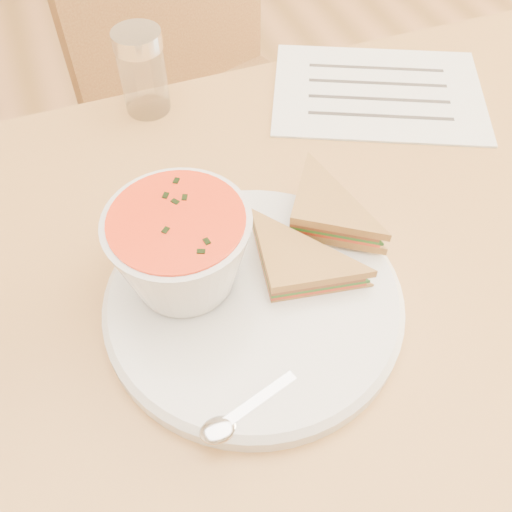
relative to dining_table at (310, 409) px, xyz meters
name	(u,v)px	position (x,y,z in m)	size (l,w,h in m)	color
floor	(296,483)	(0.00, 0.00, -0.38)	(5.00, 6.00, 0.01)	brown
dining_table	(310,409)	(0.00, 0.00, 0.00)	(1.00, 0.70, 0.75)	#9A6230
chair_far	(235,134)	(0.07, 0.53, 0.11)	(0.43, 0.43, 0.96)	brown
plate	(254,302)	(-0.10, -0.02, 0.38)	(0.28, 0.28, 0.02)	silver
soup_bowl	(182,253)	(-0.15, 0.02, 0.44)	(0.13, 0.13, 0.09)	silver
sandwich_half_a	(271,298)	(-0.09, -0.04, 0.41)	(0.10, 0.10, 0.03)	#C08E44
sandwich_half_b	(289,228)	(-0.05, 0.02, 0.42)	(0.10, 0.10, 0.03)	#C08E44
spoon	(263,397)	(-0.13, -0.12, 0.40)	(0.15, 0.03, 0.01)	silver
paper_menu	(378,92)	(0.17, 0.23, 0.38)	(0.27, 0.20, 0.00)	white
condiment_shaker	(143,72)	(-0.12, 0.31, 0.43)	(0.06, 0.06, 0.11)	silver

